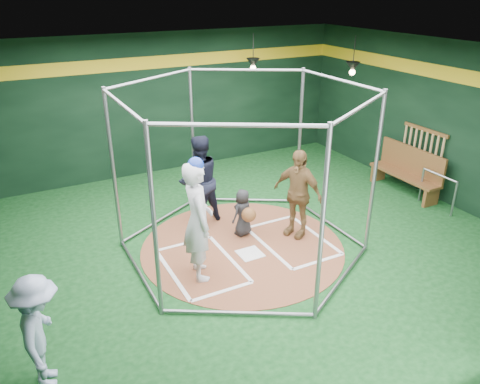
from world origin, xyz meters
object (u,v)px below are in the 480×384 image
umpire (199,180)px  dugout_bench (408,170)px  visitor_leopard (297,193)px  batter_figure (198,220)px

umpire → dugout_bench: 5.01m
visitor_leopard → dugout_bench: bearing=73.6°
visitor_leopard → umpire: umpire is taller
batter_figure → dugout_bench: 5.80m
batter_figure → dugout_bench: bearing=9.3°
visitor_leopard → umpire: size_ratio=0.95×
batter_figure → umpire: 1.94m
umpire → dugout_bench: (4.93, -0.84, -0.38)m
visitor_leopard → umpire: (-1.45, 1.36, 0.05)m
batter_figure → dugout_bench: batter_figure is taller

